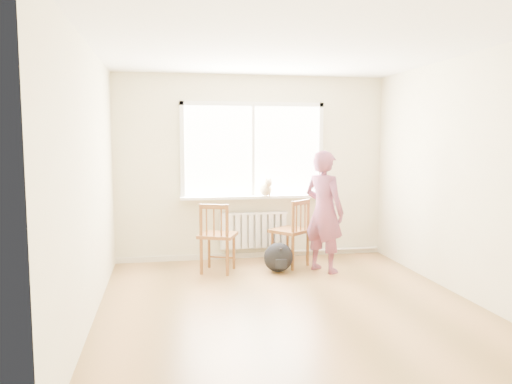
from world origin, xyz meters
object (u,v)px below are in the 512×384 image
chair_right (293,233)px  cat (266,188)px  chair_left (217,238)px  backpack (278,257)px  person (324,211)px

chair_right → cat: bearing=-94.4°
chair_left → cat: cat is taller
chair_left → backpack: (0.81, -0.12, -0.27)m
chair_right → cat: size_ratio=2.29×
cat → backpack: 1.10m
chair_left → person: (1.42, -0.19, 0.34)m
chair_left → chair_right: (1.08, 0.13, 0.00)m
chair_left → person: size_ratio=0.58×
person → chair_right: bearing=10.9°
chair_left → backpack: 0.87m
cat → backpack: cat is taller
chair_left → chair_right: bearing=-151.0°
person → backpack: size_ratio=4.11×
cat → person: bearing=-55.8°
chair_left → chair_right: chair_right is taller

